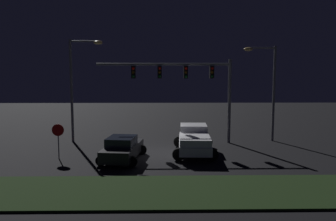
# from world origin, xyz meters

# --- Properties ---
(ground_plane) EXTENTS (80.00, 80.00, 0.00)m
(ground_plane) POSITION_xyz_m (0.00, 0.00, 0.00)
(ground_plane) COLOR black
(grass_median) EXTENTS (25.29, 4.35, 0.10)m
(grass_median) POSITION_xyz_m (0.00, -7.68, 0.05)
(grass_median) COLOR black
(grass_median) RESTS_ON ground_plane
(pickup_truck) EXTENTS (3.07, 5.50, 1.80)m
(pickup_truck) POSITION_xyz_m (2.39, -0.09, 1.00)
(pickup_truck) COLOR silver
(pickup_truck) RESTS_ON ground_plane
(car_sedan) EXTENTS (2.86, 4.60, 1.51)m
(car_sedan) POSITION_xyz_m (-2.25, -1.94, 0.74)
(car_sedan) COLOR black
(car_sedan) RESTS_ON ground_plane
(traffic_signal_gantry) EXTENTS (10.32, 0.56, 6.50)m
(traffic_signal_gantry) POSITION_xyz_m (2.08, 3.22, 5.03)
(traffic_signal_gantry) COLOR slate
(traffic_signal_gantry) RESTS_ON ground_plane
(street_lamp_left) EXTENTS (2.61, 0.44, 8.03)m
(street_lamp_left) POSITION_xyz_m (-6.35, 3.86, 5.07)
(street_lamp_left) COLOR slate
(street_lamp_left) RESTS_ON ground_plane
(street_lamp_right) EXTENTS (2.59, 0.44, 7.55)m
(street_lamp_right) POSITION_xyz_m (8.59, 3.96, 4.80)
(street_lamp_right) COLOR slate
(street_lamp_right) RESTS_ON ground_plane
(stop_sign) EXTENTS (0.76, 0.08, 2.23)m
(stop_sign) POSITION_xyz_m (-6.33, -1.55, 1.56)
(stop_sign) COLOR slate
(stop_sign) RESTS_ON ground_plane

